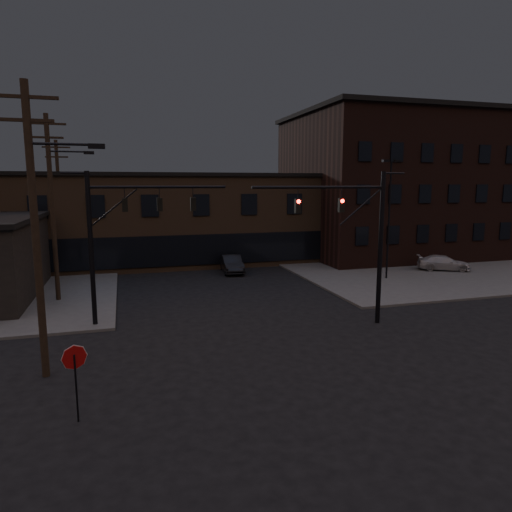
{
  "coord_description": "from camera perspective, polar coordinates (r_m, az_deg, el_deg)",
  "views": [
    {
      "loc": [
        -6.38,
        -16.33,
        7.38
      ],
      "look_at": [
        0.46,
        7.06,
        3.5
      ],
      "focal_mm": 32.0,
      "sensor_mm": 36.0,
      "label": 1
    }
  ],
  "objects": [
    {
      "name": "lot_light_a",
      "position": [
        36.05,
        16.33,
        5.71
      ],
      "size": [
        1.5,
        0.28,
        9.14
      ],
      "color": "black",
      "rests_on": "ground"
    },
    {
      "name": "parked_car_lot_b",
      "position": [
        41.59,
        22.4,
        -0.8
      ],
      "size": [
        4.57,
        3.44,
        1.23
      ],
      "primitive_type": "imported",
      "rotation": [
        0.0,
        0.0,
        1.11
      ],
      "color": "#A8A8AA",
      "rests_on": "sidewalk_ne"
    },
    {
      "name": "traffic_signal_near",
      "position": [
        24.04,
        13.05,
        2.97
      ],
      "size": [
        7.12,
        0.24,
        8.0
      ],
      "color": "black",
      "rests_on": "ground"
    },
    {
      "name": "utility_pole_far",
      "position": [
        42.67,
        -23.33,
        6.17
      ],
      "size": [
        2.2,
        0.28,
        11.0
      ],
      "color": "black",
      "rests_on": "ground"
    },
    {
      "name": "ground",
      "position": [
        19.02,
        4.79,
        -13.81
      ],
      "size": [
        140.0,
        140.0,
        0.0
      ],
      "primitive_type": "plane",
      "color": "black",
      "rests_on": "ground"
    },
    {
      "name": "parked_car_lot_a",
      "position": [
        43.54,
        13.92,
        0.14
      ],
      "size": [
        4.12,
        1.76,
        1.39
      ],
      "primitive_type": "imported",
      "rotation": [
        0.0,
        0.0,
        1.6
      ],
      "color": "black",
      "rests_on": "sidewalk_ne"
    },
    {
      "name": "building_right",
      "position": [
        50.97,
        17.72,
        8.19
      ],
      "size": [
        22.0,
        16.0,
        14.0
      ],
      "primitive_type": "cube",
      "color": "black",
      "rests_on": "ground"
    },
    {
      "name": "traffic_signal_far",
      "position": [
        24.45,
        -17.04,
        3.09
      ],
      "size": [
        7.12,
        0.24,
        8.0
      ],
      "color": "black",
      "rests_on": "ground"
    },
    {
      "name": "utility_pole_near",
      "position": [
        18.64,
        -25.72,
        3.51
      ],
      "size": [
        3.7,
        0.28,
        11.0
      ],
      "color": "black",
      "rests_on": "ground"
    },
    {
      "name": "building_row",
      "position": [
        44.92,
        -8.12,
        4.63
      ],
      "size": [
        40.0,
        12.0,
        8.0
      ],
      "primitive_type": "cube",
      "color": "brown",
      "rests_on": "ground"
    },
    {
      "name": "sidewalk_ne",
      "position": [
        48.25,
        19.97,
        -0.21
      ],
      "size": [
        30.0,
        30.0,
        0.15
      ],
      "primitive_type": "cube",
      "color": "#474744",
      "rests_on": "ground"
    },
    {
      "name": "lot_light_b",
      "position": [
        43.55,
        19.48,
        6.07
      ],
      "size": [
        1.5,
        0.28,
        9.14
      ],
      "color": "black",
      "rests_on": "ground"
    },
    {
      "name": "car_crossing",
      "position": [
        38.32,
        -3.07,
        -0.97
      ],
      "size": [
        1.86,
        4.51,
        1.45
      ],
      "primitive_type": "imported",
      "rotation": [
        0.0,
        0.0,
        -0.07
      ],
      "color": "black",
      "rests_on": "ground"
    },
    {
      "name": "utility_pole_mid",
      "position": [
        30.63,
        -24.03,
        5.92
      ],
      "size": [
        3.7,
        0.28,
        11.5
      ],
      "color": "black",
      "rests_on": "ground"
    },
    {
      "name": "stop_sign",
      "position": [
        15.46,
        -21.7,
        -12.6
      ],
      "size": [
        0.72,
        0.33,
        2.48
      ],
      "color": "black",
      "rests_on": "ground"
    }
  ]
}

